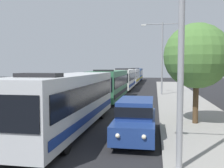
# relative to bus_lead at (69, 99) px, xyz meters

# --- Properties ---
(bus_lead) EXTENTS (2.58, 11.92, 3.21)m
(bus_lead) POSITION_rel_bus_lead_xyz_m (0.00, 0.00, 0.00)
(bus_lead) COLOR silver
(bus_lead) RESTS_ON ground_plane
(bus_second_in_line) EXTENTS (2.58, 10.45, 3.21)m
(bus_second_in_line) POSITION_rel_bus_lead_xyz_m (-0.00, 12.48, -0.00)
(bus_second_in_line) COLOR #33724C
(bus_second_in_line) RESTS_ON ground_plane
(bus_middle) EXTENTS (2.58, 10.90, 3.21)m
(bus_middle) POSITION_rel_bus_lead_xyz_m (-0.00, 25.01, -0.00)
(bus_middle) COLOR silver
(bus_middle) RESTS_ON ground_plane
(bus_fourth_in_line) EXTENTS (2.58, 11.14, 3.21)m
(bus_fourth_in_line) POSITION_rel_bus_lead_xyz_m (-0.00, 37.65, -0.00)
(bus_fourth_in_line) COLOR silver
(bus_fourth_in_line) RESTS_ON ground_plane
(bus_rear) EXTENTS (2.58, 11.01, 3.21)m
(bus_rear) POSITION_rel_bus_lead_xyz_m (-0.00, 49.99, -0.00)
(bus_rear) COLOR #284C8C
(bus_rear) RESTS_ON ground_plane
(white_suv) EXTENTS (1.86, 5.08, 1.90)m
(white_suv) POSITION_rel_bus_lead_xyz_m (3.70, -0.97, -0.66)
(white_suv) COLOR navy
(white_suv) RESTS_ON ground_plane
(box_truck_oncoming) EXTENTS (2.35, 7.57, 3.15)m
(box_truck_oncoming) POSITION_rel_bus_lead_xyz_m (-3.30, 46.41, 0.02)
(box_truck_oncoming) COLOR navy
(box_truck_oncoming) RESTS_ON ground_plane
(streetlamp_near) EXTENTS (5.27, 0.28, 7.66)m
(streetlamp_near) POSITION_rel_bus_lead_xyz_m (5.40, -4.76, 3.15)
(streetlamp_near) COLOR gray
(streetlamp_near) RESTS_ON sidewalk
(streetlamp_mid) EXTENTS (5.01, 0.28, 8.59)m
(streetlamp_mid) POSITION_rel_bus_lead_xyz_m (5.40, 17.84, 3.63)
(streetlamp_mid) COLOR gray
(streetlamp_mid) RESTS_ON sidewalk
(roadside_tree) EXTENTS (3.79, 3.79, 5.85)m
(roadside_tree) POSITION_rel_bus_lead_xyz_m (6.96, 2.30, 2.40)
(roadside_tree) COLOR #4C3823
(roadside_tree) RESTS_ON sidewalk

